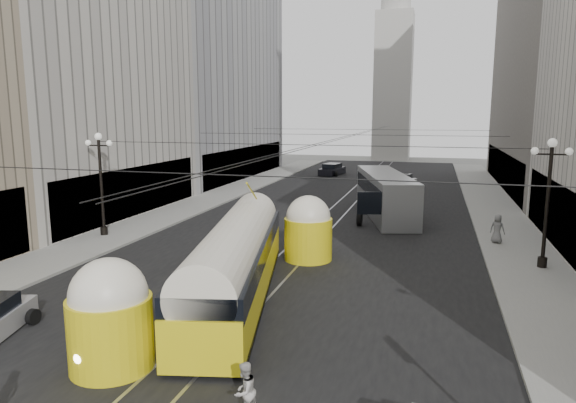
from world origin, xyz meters
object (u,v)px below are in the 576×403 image
Objects in this scene: pedestrian_crossing_b at (245,391)px; pedestrian_sidewalk_right at (497,229)px; city_bus at (385,193)px; streetcar at (236,260)px.

pedestrian_crossing_b is 22.00m from pedestrian_sidewalk_right.
pedestrian_sidewalk_right is (7.23, -7.35, -0.75)m from city_bus.
city_bus is at bearing -23.86° from pedestrian_sidewalk_right.
pedestrian_crossing_b is at bearing -91.78° from city_bus.
city_bus is at bearing 77.96° from streetcar.
city_bus is 10.33m from pedestrian_sidewalk_right.
pedestrian_sidewalk_right is at bearing -45.49° from city_bus.
pedestrian_crossing_b is (-0.86, -27.81, -1.00)m from city_bus.
pedestrian_sidewalk_right reaches higher than pedestrian_crossing_b.
streetcar is 1.20× the size of city_bus.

